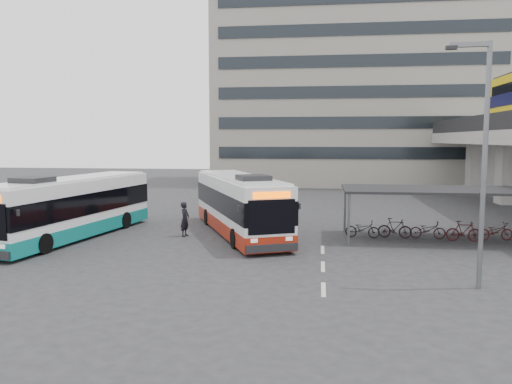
# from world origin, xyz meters

# --- Properties ---
(ground) EXTENTS (120.00, 120.00, 0.00)m
(ground) POSITION_xyz_m (0.00, 0.00, 0.00)
(ground) COLOR #28282B
(ground) RESTS_ON ground
(bike_shelter) EXTENTS (10.00, 4.00, 2.54)m
(bike_shelter) POSITION_xyz_m (8.47, 3.00, 1.44)
(bike_shelter) COLOR #595B60
(bike_shelter) RESTS_ON ground
(office_block) EXTENTS (30.00, 15.00, 25.00)m
(office_block) POSITION_xyz_m (6.00, 36.00, 12.50)
(office_block) COLOR gray
(office_block) RESTS_ON ground
(road_markings) EXTENTS (0.15, 7.60, 0.01)m
(road_markings) POSITION_xyz_m (2.50, -3.00, 0.01)
(road_markings) COLOR beige
(road_markings) RESTS_ON ground
(bus_main) EXTENTS (6.62, 11.07, 3.26)m
(bus_main) POSITION_xyz_m (-1.85, 3.44, 1.52)
(bus_main) COLOR white
(bus_main) RESTS_ON ground
(bus_teal) EXTENTS (4.07, 11.23, 3.25)m
(bus_teal) POSITION_xyz_m (-9.96, 1.26, 1.51)
(bus_teal) COLOR white
(bus_teal) RESTS_ON ground
(pedestrian) EXTENTS (0.52, 0.70, 1.76)m
(pedestrian) POSITION_xyz_m (-4.46, 2.31, 0.88)
(pedestrian) COLOR black
(pedestrian) RESTS_ON ground
(lamp_post) EXTENTS (1.41, 0.25, 8.03)m
(lamp_post) POSITION_xyz_m (7.51, -5.21, 4.57)
(lamp_post) COLOR #595B60
(lamp_post) RESTS_ON ground
(sign_totem_south) EXTENTS (0.59, 0.31, 2.74)m
(sign_totem_south) POSITION_xyz_m (-11.79, 0.14, 1.41)
(sign_totem_south) COLOR #9F090E
(sign_totem_south) RESTS_ON ground
(sign_totem_mid) EXTENTS (0.49, 0.20, 2.27)m
(sign_totem_mid) POSITION_xyz_m (-12.81, 4.54, 1.18)
(sign_totem_mid) COLOR #9F090E
(sign_totem_mid) RESTS_ON ground
(sign_totem_north) EXTENTS (0.59, 0.21, 2.72)m
(sign_totem_north) POSITION_xyz_m (-11.76, 8.83, 1.40)
(sign_totem_north) COLOR #9F090E
(sign_totem_north) RESTS_ON ground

